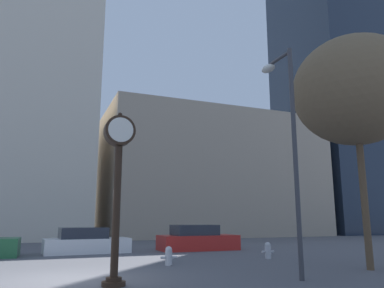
{
  "coord_description": "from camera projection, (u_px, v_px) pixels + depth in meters",
  "views": [
    {
      "loc": [
        -0.75,
        -11.51,
        1.69
      ],
      "look_at": [
        8.21,
        10.8,
        6.49
      ],
      "focal_mm": 35.0,
      "sensor_mm": 36.0,
      "label": 1
    }
  ],
  "objects": [
    {
      "name": "street_clock",
      "position": [
        118.0,
        172.0,
        10.05
      ],
      "size": [
        0.83,
        0.61,
        4.58
      ],
      "color": "black",
      "rests_on": "ground_plane"
    },
    {
      "name": "building_tall_tower",
      "position": [
        27.0,
        15.0,
        35.09
      ],
      "size": [
        12.78,
        12.0,
        40.87
      ],
      "color": "beige",
      "rests_on": "ground_plane"
    },
    {
      "name": "car_white",
      "position": [
        86.0,
        242.0,
        18.62
      ],
      "size": [
        4.19,
        2.0,
        1.25
      ],
      "rotation": [
        0.0,
        0.0,
        0.06
      ],
      "color": "silver",
      "rests_on": "ground_plane"
    },
    {
      "name": "building_glass_modern",
      "position": [
        328.0,
        88.0,
        47.53
      ],
      "size": [
        9.49,
        12.0,
        35.95
      ],
      "color": "#1E2838",
      "rests_on": "ground_plane"
    },
    {
      "name": "fire_hydrant_near",
      "position": [
        268.0,
        250.0,
        16.05
      ],
      "size": [
        0.6,
        0.26,
        0.69
      ],
      "color": "#B7B7BC",
      "rests_on": "ground_plane"
    },
    {
      "name": "bare_tree",
      "position": [
        355.0,
        91.0,
        13.7
      ],
      "size": [
        4.46,
        4.46,
        8.29
      ],
      "color": "brown",
      "rests_on": "ground_plane"
    },
    {
      "name": "street_lamp_right",
      "position": [
        286.0,
        125.0,
        11.53
      ],
      "size": [
        0.36,
        1.57,
        6.9
      ],
      "color": "#38383D",
      "rests_on": "ground_plane"
    },
    {
      "name": "building_storefront_row",
      "position": [
        209.0,
        176.0,
        39.08
      ],
      "size": [
        21.78,
        12.0,
        12.04
      ],
      "color": "gray",
      "rests_on": "ground_plane"
    },
    {
      "name": "car_red",
      "position": [
        197.0,
        239.0,
        20.44
      ],
      "size": [
        4.27,
        1.93,
        1.35
      ],
      "rotation": [
        0.0,
        0.0,
        -0.01
      ],
      "color": "red",
      "rests_on": "ground_plane"
    },
    {
      "name": "ground_plane",
      "position": [
        63.0,
        280.0,
        10.42
      ],
      "size": [
        200.0,
        200.0,
        0.0
      ],
      "primitive_type": "plane",
      "color": "#515156"
    },
    {
      "name": "fire_hydrant_far",
      "position": [
        169.0,
        256.0,
        13.79
      ],
      "size": [
        0.6,
        0.26,
        0.68
      ],
      "color": "#B7B7BC",
      "rests_on": "ground_plane"
    }
  ]
}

